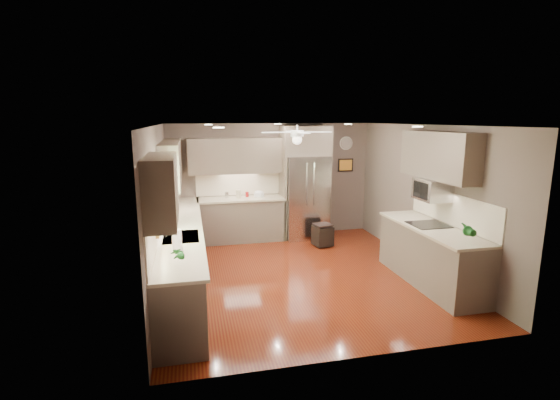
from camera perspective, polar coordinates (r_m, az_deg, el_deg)
name	(u,v)px	position (r m, az deg, el deg)	size (l,w,h in m)	color
floor	(301,274)	(7.02, 2.91, -10.40)	(5.00, 5.00, 0.00)	#4F130A
ceiling	(302,125)	(6.52, 3.13, 10.47)	(5.00, 5.00, 0.00)	white
wall_back	(271,180)	(9.05, -1.27, 2.79)	(4.50, 4.50, 0.00)	brown
wall_front	(366,250)	(4.38, 11.94, -6.86)	(4.50, 4.50, 0.00)	brown
wall_left	(159,209)	(6.43, -16.67, -1.24)	(5.00, 5.00, 0.00)	brown
wall_right	(424,197)	(7.57, 19.64, 0.43)	(5.00, 5.00, 0.00)	brown
canister_b	(227,195)	(8.67, -7.50, 0.71)	(0.08, 0.08, 0.13)	silver
canister_c	(238,194)	(8.65, -5.87, 0.86)	(0.11, 0.11, 0.17)	tan
canister_d	(247,194)	(8.75, -4.65, 0.80)	(0.07, 0.07, 0.11)	maroon
soap_bottle	(172,221)	(6.56, -14.94, -2.92)	(0.08, 0.08, 0.17)	white
potted_plant_left	(177,254)	(4.83, -14.23, -7.39)	(0.14, 0.10, 0.27)	#17531C
potted_plant_right	(468,230)	(6.13, 24.93, -3.86)	(0.18, 0.15, 0.33)	#17531C
bowl	(259,196)	(8.74, -2.96, 0.59)	(0.22, 0.22, 0.05)	tan
left_run	(181,253)	(6.76, -13.71, -7.20)	(0.65, 4.70, 1.45)	brown
back_run	(241,218)	(8.80, -5.50, -2.60)	(1.85, 0.65, 1.45)	brown
uppers	(250,161)	(7.09, -4.30, 5.44)	(4.50, 4.70, 0.95)	brown
window	(157,196)	(5.88, -16.86, 0.58)	(0.05, 1.12, 0.92)	#BFF2B2
sink	(181,239)	(6.02, -13.76, -5.32)	(0.50, 0.70, 0.32)	silver
refrigerator	(305,184)	(8.90, 3.60, 2.22)	(1.06, 0.75, 2.45)	silver
right_run	(431,254)	(6.94, 20.48, -7.14)	(0.70, 2.20, 1.45)	brown
microwave	(432,190)	(6.96, 20.60, 1.37)	(0.43, 0.55, 0.34)	silver
ceiling_fan	(297,135)	(6.81, 2.42, 9.10)	(1.18, 1.18, 0.32)	white
recessed_lights	(293,125)	(6.89, 1.89, 10.48)	(2.84, 3.14, 0.01)	white
wall_clock	(346,143)	(9.45, 9.29, 7.89)	(0.30, 0.03, 0.30)	white
framed_print	(346,165)	(9.49, 9.20, 4.87)	(0.36, 0.03, 0.30)	black
stool	(323,235)	(8.45, 6.01, -4.92)	(0.41, 0.41, 0.45)	black
paper_towel	(177,241)	(5.33, -14.28, -5.55)	(0.12, 0.12, 0.31)	white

